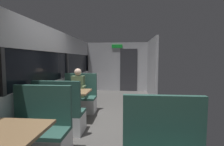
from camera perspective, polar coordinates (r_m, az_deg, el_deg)
ground_plane at (r=4.10m, az=-1.86°, el=-17.14°), size 3.30×9.20×0.02m
carriage_window_panel_left at (r=4.25m, az=-21.73°, el=-1.12°), size 0.09×8.48×2.30m
carriage_end_bulkhead at (r=7.99m, az=2.16°, el=2.04°), size 2.90×0.11×2.30m
carriage_aisle_panel_right at (r=6.85m, az=13.34°, el=1.57°), size 0.08×2.40×2.30m
dining_table_near_window at (r=2.33m, az=-32.85°, el=-18.16°), size 0.90×0.70×0.74m
bench_near_window_facing_entry at (r=2.99m, az=-23.83°, el=-19.13°), size 0.95×0.50×1.10m
dining_table_mid_window at (r=4.26m, az=-13.75°, el=-7.28°), size 0.90×0.70×0.74m
bench_mid_window_facing_end at (r=3.71m, az=-17.24°, el=-14.18°), size 0.95×0.50×1.10m
bench_mid_window_facing_entry at (r=4.98m, az=-11.06°, el=-9.16°), size 0.95×0.50×1.10m
seated_passenger at (r=4.86m, az=-11.34°, el=-6.96°), size 0.47×0.55×1.26m
coffee_cup_primary at (r=4.40m, az=-13.60°, el=-4.95°), size 0.07×0.07×0.09m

